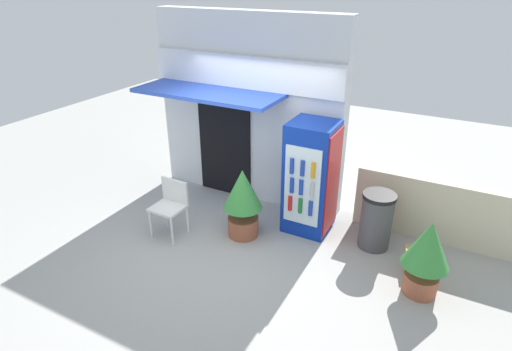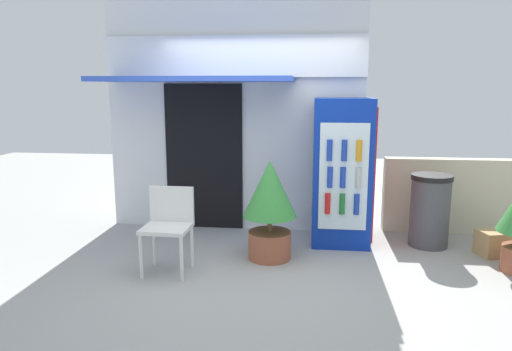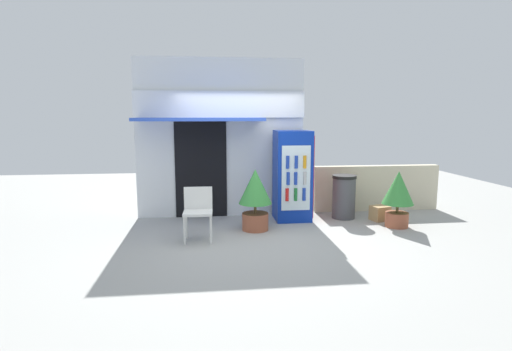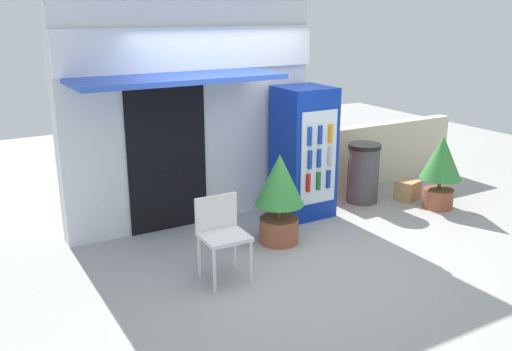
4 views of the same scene
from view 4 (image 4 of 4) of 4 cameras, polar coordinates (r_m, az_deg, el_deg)
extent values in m
plane|color=#A3A39E|center=(6.52, 2.28, -8.06)|extent=(16.00, 16.00, 0.00)
cube|color=silver|center=(7.21, -6.80, 7.50)|extent=(3.37, 0.30, 3.18)
cube|color=white|center=(6.96, -6.35, 12.81)|extent=(3.37, 0.08, 0.52)
cube|color=blue|center=(6.44, -8.04, 9.87)|extent=(2.39, 0.93, 0.06)
cube|color=black|center=(7.04, -9.10, 1.97)|extent=(1.03, 0.03, 1.93)
cube|color=#0C2D9E|center=(7.53, 4.87, 2.42)|extent=(0.69, 0.67, 1.76)
cube|color=silver|center=(7.25, 6.45, 1.82)|extent=(0.55, 0.02, 1.23)
cube|color=red|center=(7.73, 7.02, 2.73)|extent=(0.02, 0.61, 1.59)
cylinder|color=red|center=(7.23, 5.37, -0.74)|extent=(0.06, 0.06, 0.24)
cylinder|color=#196B2D|center=(7.32, 6.43, -0.55)|extent=(0.06, 0.06, 0.24)
cylinder|color=#1938A5|center=(7.42, 7.44, -0.36)|extent=(0.06, 0.06, 0.24)
cylinder|color=#1938A5|center=(7.15, 5.55, 1.64)|extent=(0.06, 0.06, 0.24)
cylinder|color=#1938A5|center=(7.23, 6.49, 1.78)|extent=(0.06, 0.06, 0.24)
cylinder|color=#B2B2B7|center=(7.34, 7.58, 1.95)|extent=(0.06, 0.06, 0.24)
cylinder|color=#1938A5|center=(7.07, 5.54, 4.04)|extent=(0.06, 0.06, 0.24)
cylinder|color=#1938A5|center=(7.16, 6.61, 4.17)|extent=(0.06, 0.06, 0.24)
cylinder|color=orange|center=(7.26, 7.64, 4.30)|extent=(0.06, 0.06, 0.24)
cylinder|color=silver|center=(5.64, -4.30, -9.69)|extent=(0.04, 0.04, 0.46)
cylinder|color=silver|center=(5.81, -0.52, -8.83)|extent=(0.04, 0.04, 0.46)
cylinder|color=silver|center=(5.95, -5.84, -8.25)|extent=(0.04, 0.04, 0.46)
cylinder|color=silver|center=(6.11, -2.22, -7.48)|extent=(0.04, 0.04, 0.46)
cube|color=silver|center=(5.77, -3.25, -6.32)|extent=(0.48, 0.44, 0.04)
cube|color=silver|center=(5.86, -4.12, -3.79)|extent=(0.47, 0.05, 0.37)
cylinder|color=#995138|center=(6.79, 2.37, -5.62)|extent=(0.48, 0.48, 0.31)
cylinder|color=brown|center=(6.70, 2.39, -3.69)|extent=(0.05, 0.05, 0.18)
cone|color=#388C3D|center=(6.57, 2.43, -0.41)|extent=(0.59, 0.59, 0.62)
cylinder|color=#995138|center=(8.37, 18.20, -2.23)|extent=(0.42, 0.42, 0.27)
cylinder|color=brown|center=(8.30, 18.33, -0.82)|extent=(0.05, 0.05, 0.16)
cone|color=#388C3D|center=(8.20, 18.58, 1.76)|extent=(0.57, 0.57, 0.61)
cylinder|color=#47474C|center=(8.26, 10.93, 0.05)|extent=(0.46, 0.46, 0.81)
cylinder|color=black|center=(8.15, 11.10, 2.99)|extent=(0.48, 0.48, 0.06)
cube|color=beige|center=(9.27, 12.86, 2.29)|extent=(2.76, 0.20, 0.98)
cube|color=tan|center=(8.58, 15.32, -1.44)|extent=(0.39, 0.36, 0.29)
camera|label=1|loc=(6.25, 58.76, 18.13)|focal=29.55mm
camera|label=2|loc=(3.92, 53.48, -2.57)|focal=32.87mm
camera|label=3|loc=(3.22, 90.90, -12.94)|focal=28.43mm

